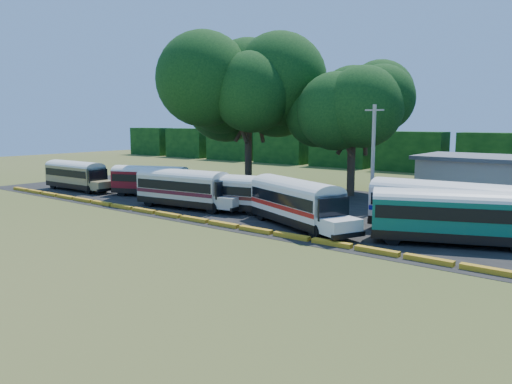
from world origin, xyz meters
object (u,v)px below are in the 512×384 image
Objects in this scene: bus_red at (152,179)px; bus_cream_west at (184,186)px; bus_white_red at (297,200)px; bus_beige at (76,174)px; tree_west at (248,83)px; bus_teal at (448,213)px.

bus_red is 8.28m from bus_cream_west.
bus_cream_west is 0.99× the size of bus_white_red.
bus_beige is at bearing -158.44° from bus_white_red.
bus_red is 20.06m from bus_white_red.
tree_west reaches higher than bus_cream_west.
bus_white_red reaches higher than bus_teal.
bus_beige reaches higher than bus_red.
tree_west reaches higher than bus_white_red.
bus_teal is 29.91m from tree_west.
bus_cream_west is 0.64× the size of tree_west.
bus_teal is (39.90, 0.66, 0.13)m from bus_beige.
bus_teal is at bearing -0.11° from bus_beige.
bus_teal is at bearing -24.81° from tree_west.
tree_west is at bearing 98.09° from bus_cream_west.
bus_red is 30.08m from bus_teal.
bus_white_red is at bearing -40.75° from tree_west.
bus_teal reaches higher than bus_beige.
tree_west is (-25.69, 11.88, 9.68)m from bus_teal.
bus_red is 0.90× the size of bus_cream_west.
bus_cream_west is (7.77, -2.85, 0.16)m from bus_red.
bus_cream_west is at bearing -42.11° from bus_red.
bus_teal is at bearing 31.15° from bus_white_red.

